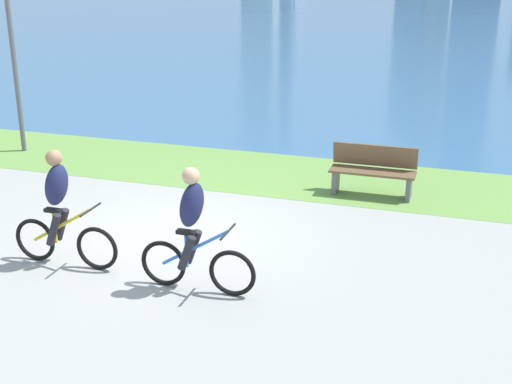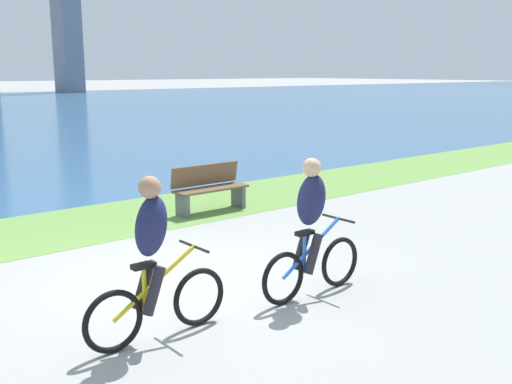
{
  "view_description": "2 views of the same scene",
  "coord_description": "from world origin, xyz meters",
  "views": [
    {
      "loc": [
        4.25,
        -8.89,
        4.22
      ],
      "look_at": [
        1.4,
        -0.03,
        0.9
      ],
      "focal_mm": 48.63,
      "sensor_mm": 36.0,
      "label": 1
    },
    {
      "loc": [
        -3.82,
        -6.26,
        2.65
      ],
      "look_at": [
        1.21,
        -0.23,
        1.05
      ],
      "focal_mm": 41.99,
      "sensor_mm": 36.0,
      "label": 2
    }
  ],
  "objects": [
    {
      "name": "ground_plane",
      "position": [
        0.0,
        0.0,
        0.0
      ],
      "size": [
        300.0,
        300.0,
        0.0
      ],
      "primitive_type": "plane",
      "color": "#9E9E99"
    },
    {
      "name": "grass_strip_bayside",
      "position": [
        0.0,
        3.49,
        0.0
      ],
      "size": [
        120.0,
        2.64,
        0.01
      ],
      "primitive_type": "cube",
      "color": "#6B9947",
      "rests_on": "ground"
    },
    {
      "name": "cyclist_lead",
      "position": [
        1.03,
        -1.46,
        0.83
      ],
      "size": [
        1.58,
        0.52,
        1.67
      ],
      "color": "black",
      "rests_on": "ground"
    },
    {
      "name": "cyclist_trailing",
      "position": [
        -1.0,
        -1.31,
        0.83
      ],
      "size": [
        1.61,
        0.52,
        1.67
      ],
      "color": "black",
      "rests_on": "ground"
    },
    {
      "name": "bench_near_path",
      "position": [
        2.65,
        2.87,
        0.45
      ],
      "size": [
        1.5,
        0.47,
        0.9
      ],
      "color": "brown",
      "rests_on": "ground"
    }
  ]
}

